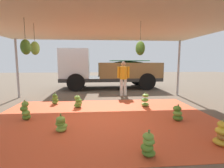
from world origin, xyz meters
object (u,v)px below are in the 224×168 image
object	(u,v)px
banana_bunch_4	(178,114)
banana_bunch_6	(25,111)
banana_bunch_1	(148,145)
banana_bunch_0	(223,134)
banana_bunch_7	(55,99)
banana_bunch_2	(145,101)
cargo_truck_main	(106,69)
banana_bunch_3	(78,102)
banana_bunch_9	(61,124)
worker_0	(123,76)

from	to	relation	value
banana_bunch_4	banana_bunch_6	distance (m)	4.26
banana_bunch_1	banana_bunch_4	size ratio (longest dim) A/B	1.06
banana_bunch_0	banana_bunch_7	distance (m)	5.52
banana_bunch_2	cargo_truck_main	xyz separation A→B (m)	(-1.23, 4.75, 0.96)
banana_bunch_1	banana_bunch_7	size ratio (longest dim) A/B	1.08
banana_bunch_2	banana_bunch_3	bearing A→B (deg)	179.38
banana_bunch_2	cargo_truck_main	distance (m)	5.00
banana_bunch_6	banana_bunch_3	bearing A→B (deg)	43.43
banana_bunch_0	banana_bunch_3	distance (m)	4.41
banana_bunch_3	banana_bunch_9	world-z (taller)	banana_bunch_3
banana_bunch_1	banana_bunch_6	world-z (taller)	banana_bunch_6
banana_bunch_4	worker_0	world-z (taller)	worker_0
banana_bunch_1	banana_bunch_9	bearing A→B (deg)	144.64
banana_bunch_3	banana_bunch_4	bearing A→B (deg)	-29.18
banana_bunch_1	banana_bunch_2	xyz separation A→B (m)	(0.88, 3.34, 0.01)
banana_bunch_6	banana_bunch_7	world-z (taller)	banana_bunch_6
banana_bunch_2	banana_bunch_4	size ratio (longest dim) A/B	1.15
worker_0	banana_bunch_4	bearing A→B (deg)	-75.52
banana_bunch_4	cargo_truck_main	world-z (taller)	cargo_truck_main
cargo_truck_main	banana_bunch_0	bearing A→B (deg)	-76.33
worker_0	banana_bunch_7	bearing A→B (deg)	-152.52
banana_bunch_6	banana_bunch_9	xyz separation A→B (m)	(1.16, -0.89, -0.08)
banana_bunch_4	banana_bunch_6	size ratio (longest dim) A/B	0.79
worker_0	banana_bunch_6	bearing A→B (deg)	-134.20
banana_bunch_4	banana_bunch_9	xyz separation A→B (m)	(-3.08, -0.50, -0.02)
banana_bunch_0	banana_bunch_9	bearing A→B (deg)	163.60
banana_bunch_6	banana_bunch_1	bearing A→B (deg)	-36.21
banana_bunch_6	worker_0	bearing A→B (deg)	45.80
cargo_truck_main	worker_0	world-z (taller)	cargo_truck_main
banana_bunch_9	worker_0	bearing A→B (deg)	63.62
banana_bunch_3	cargo_truck_main	world-z (taller)	cargo_truck_main
cargo_truck_main	banana_bunch_7	bearing A→B (deg)	-117.92
banana_bunch_1	banana_bunch_6	distance (m)	3.58
banana_bunch_1	banana_bunch_4	world-z (taller)	banana_bunch_1
banana_bunch_3	worker_0	xyz separation A→B (m)	(1.96, 2.12, 0.76)
banana_bunch_0	banana_bunch_6	world-z (taller)	banana_bunch_6
banana_bunch_7	worker_0	distance (m)	3.37
banana_bunch_0	worker_0	xyz separation A→B (m)	(-1.18, 5.23, 0.74)
banana_bunch_2	banana_bunch_4	xyz separation A→B (m)	(0.47, -1.61, -0.02)
banana_bunch_3	banana_bunch_6	bearing A→B (deg)	-136.57
banana_bunch_6	cargo_truck_main	world-z (taller)	cargo_truck_main
banana_bunch_2	banana_bunch_9	size ratio (longest dim) A/B	1.22
banana_bunch_3	cargo_truck_main	bearing A→B (deg)	75.42
banana_bunch_1	banana_bunch_7	world-z (taller)	banana_bunch_1
banana_bunch_2	banana_bunch_9	world-z (taller)	banana_bunch_2
banana_bunch_3	worker_0	world-z (taller)	worker_0
banana_bunch_3	banana_bunch_9	bearing A→B (deg)	-94.13
banana_bunch_0	banana_bunch_1	world-z (taller)	banana_bunch_0
banana_bunch_9	banana_bunch_6	bearing A→B (deg)	142.57
banana_bunch_4	banana_bunch_3	bearing A→B (deg)	150.82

